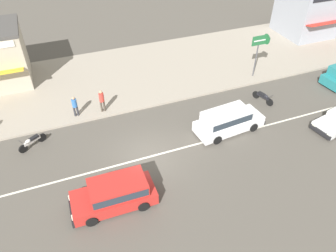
{
  "coord_description": "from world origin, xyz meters",
  "views": [
    {
      "loc": [
        -4.02,
        -13.65,
        13.94
      ],
      "look_at": [
        1.82,
        1.43,
        0.8
      ],
      "focal_mm": 35.0,
      "sensor_mm": 36.0,
      "label": 1
    }
  ],
  "objects": [
    {
      "name": "motorcycle_1",
      "position": [
        9.75,
        2.49,
        0.42
      ],
      "size": [
        0.78,
        1.78,
        0.8
      ],
      "color": "black",
      "rests_on": "ground"
    },
    {
      "name": "ground_plane",
      "position": [
        0.0,
        0.0,
        0.0
      ],
      "size": [
        160.0,
        160.0,
        0.0
      ],
      "primitive_type": "plane",
      "color": "#544F47"
    },
    {
      "name": "shopfront_mid_block",
      "position": [
        20.4,
        11.43,
        2.54
      ],
      "size": [
        4.58,
        5.64,
        4.77
      ],
      "color": "#999EA8",
      "rests_on": "kerb_strip"
    },
    {
      "name": "lane_centre_stripe",
      "position": [
        0.0,
        0.0,
        0.0
      ],
      "size": [
        50.4,
        0.14,
        0.01
      ],
      "primitive_type": "cube",
      "color": "silver",
      "rests_on": "ground"
    },
    {
      "name": "motorcycle_0",
      "position": [
        -6.43,
        3.49,
        0.42
      ],
      "size": [
        1.7,
        1.08,
        0.8
      ],
      "color": "black",
      "rests_on": "ground"
    },
    {
      "name": "pedestrian_mid_kerb",
      "position": [
        -3.39,
        5.56,
        1.05
      ],
      "size": [
        0.34,
        0.34,
        1.55
      ],
      "color": "#333338",
      "rests_on": "kerb_strip"
    },
    {
      "name": "minivan_white_2",
      "position": [
        5.63,
        0.54,
        0.84
      ],
      "size": [
        4.8,
        2.15,
        1.56
      ],
      "color": "white",
      "rests_on": "ground"
    },
    {
      "name": "kerb_strip",
      "position": [
        0.0,
        9.78,
        0.07
      ],
      "size": [
        68.0,
        10.0,
        0.15
      ],
      "primitive_type": "cube",
      "color": "#9E9384",
      "rests_on": "ground"
    },
    {
      "name": "pedestrian_near_clock",
      "position": [
        -1.55,
        5.41,
        1.15
      ],
      "size": [
        0.34,
        0.34,
        1.71
      ],
      "color": "#4C4238",
      "rests_on": "kerb_strip"
    },
    {
      "name": "minivan_red_1",
      "position": [
        -2.63,
        -2.67,
        0.84
      ],
      "size": [
        4.4,
        2.0,
        1.56
      ],
      "color": "red",
      "rests_on": "ground"
    },
    {
      "name": "arrow_signboard",
      "position": [
        11.61,
        5.76,
        3.12
      ],
      "size": [
        1.64,
        0.82,
        3.53
      ],
      "color": "#4C4C51",
      "rests_on": "kerb_strip"
    }
  ]
}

